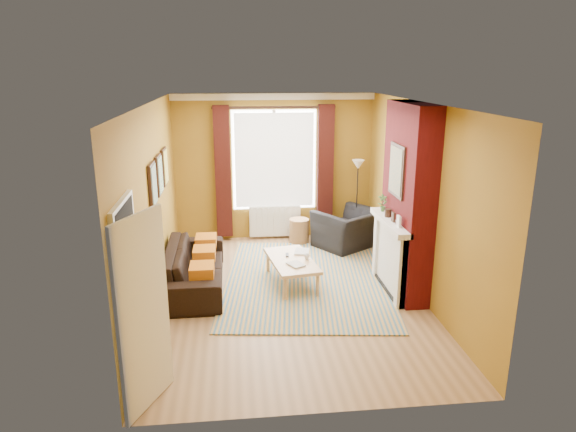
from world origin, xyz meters
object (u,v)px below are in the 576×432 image
object	(u,v)px
sofa	(195,267)
armchair	(348,229)
floor_lamp	(358,178)
wicker_stool	(299,231)
coffee_table	(291,262)

from	to	relation	value
sofa	armchair	bearing A→B (deg)	-61.76
sofa	floor_lamp	size ratio (longest dim) A/B	1.36
wicker_stool	floor_lamp	bearing A→B (deg)	-0.06
armchair	coffee_table	distance (m)	2.01
sofa	floor_lamp	world-z (taller)	floor_lamp
floor_lamp	armchair	bearing A→B (deg)	-123.84
armchair	floor_lamp	world-z (taller)	floor_lamp
sofa	wicker_stool	xyz separation A→B (m)	(1.86, 1.85, -0.08)
wicker_stool	coffee_table	bearing A→B (deg)	-100.85
sofa	floor_lamp	distance (m)	3.62
sofa	armchair	world-z (taller)	armchair
sofa	coffee_table	xyz separation A→B (m)	(1.49, -0.08, 0.05)
sofa	wicker_stool	size ratio (longest dim) A/B	4.62
sofa	wicker_stool	world-z (taller)	sofa
sofa	coffee_table	distance (m)	1.49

